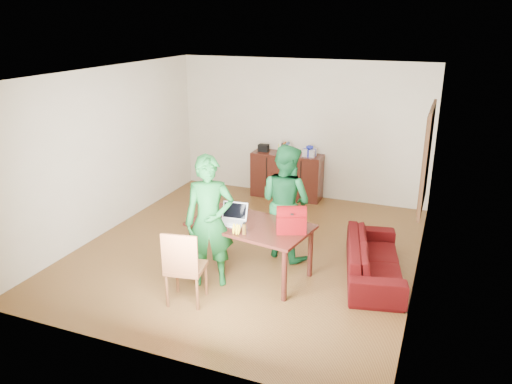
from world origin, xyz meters
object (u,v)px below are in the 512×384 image
at_px(bottle, 244,228).
at_px(person_near, 210,222).
at_px(laptop, 231,220).
at_px(sofa, 374,259).
at_px(red_bag, 291,222).
at_px(person_far, 286,202).
at_px(table, 251,230).
at_px(chair, 186,281).

bearing_deg(bottle, person_near, -171.49).
relative_size(laptop, sofa, 0.21).
xyz_separation_m(person_near, laptop, (0.16, 0.33, -0.09)).
relative_size(laptop, bottle, 2.33).
xyz_separation_m(laptop, bottle, (0.30, -0.26, 0.04)).
bearing_deg(sofa, red_bag, 108.72).
bearing_deg(person_far, sofa, -165.73).
relative_size(person_far, bottle, 10.58).
distance_m(table, person_far, 0.81).
distance_m(chair, sofa, 2.60).
xyz_separation_m(table, red_bag, (0.59, -0.05, 0.24)).
relative_size(chair, bottle, 6.15).
distance_m(chair, bottle, 0.99).
distance_m(table, laptop, 0.30).
xyz_separation_m(red_bag, sofa, (1.02, 0.62, -0.64)).
height_order(table, laptop, laptop).
relative_size(person_near, sofa, 0.98).
distance_m(chair, person_near, 0.82).
xyz_separation_m(person_far, bottle, (-0.20, -1.09, -0.02)).
xyz_separation_m(chair, bottle, (0.54, 0.62, 0.55)).
xyz_separation_m(table, sofa, (1.62, 0.57, -0.40)).
xyz_separation_m(table, laptop, (-0.25, -0.09, 0.14)).
height_order(chair, red_bag, red_bag).
relative_size(chair, red_bag, 2.62).
bearing_deg(table, bottle, -72.07).
height_order(table, sofa, table).
bearing_deg(bottle, person_far, 79.41).
height_order(chair, bottle, chair).
height_order(laptop, red_bag, red_bag).
distance_m(table, red_bag, 0.64).
relative_size(person_far, laptop, 4.54).
xyz_separation_m(chair, red_bag, (1.08, 0.92, 0.61)).
xyz_separation_m(person_near, red_bag, (1.01, 0.36, 0.01)).
relative_size(table, red_bag, 4.60).
bearing_deg(person_near, sofa, 0.94).
distance_m(person_near, red_bag, 1.07).
xyz_separation_m(bottle, sofa, (1.57, 0.91, -0.58)).
bearing_deg(sofa, bottle, 107.84).
xyz_separation_m(person_far, laptop, (-0.51, -0.84, -0.05)).
height_order(person_far, bottle, person_far).
height_order(chair, sofa, chair).
xyz_separation_m(table, person_far, (0.25, 0.75, 0.19)).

